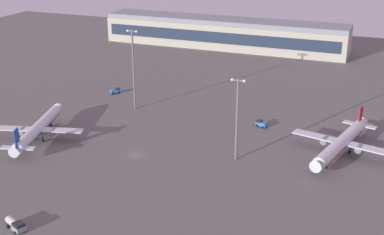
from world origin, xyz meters
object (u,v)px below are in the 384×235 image
(maintenance_van, at_px, (261,124))
(apron_light_east, at_px, (133,65))
(airplane_taxiway_distant, at_px, (38,129))
(airplane_mid_apron, at_px, (342,142))
(cargo_loader, at_px, (115,91))
(apron_light_west, at_px, (237,114))
(fuel_truck, at_px, (16,225))

(maintenance_van, height_order, apron_light_east, apron_light_east)
(airplane_taxiway_distant, relative_size, airplane_mid_apron, 0.94)
(maintenance_van, bearing_deg, cargo_loader, 102.29)
(airplane_taxiway_distant, height_order, apron_light_west, apron_light_west)
(fuel_truck, distance_m, maintenance_van, 93.15)
(maintenance_van, relative_size, apron_light_west, 0.18)
(airplane_mid_apron, xyz_separation_m, maintenance_van, (-28.99, 13.03, -2.87))
(airplane_taxiway_distant, relative_size, apron_light_west, 1.50)
(cargo_loader, distance_m, fuel_truck, 103.45)
(cargo_loader, height_order, apron_light_east, apron_light_east)
(apron_light_east, bearing_deg, maintenance_van, -0.03)
(airplane_taxiway_distant, xyz_separation_m, maintenance_van, (66.39, 38.69, -2.67))
(apron_light_east, height_order, apron_light_west, apron_light_east)
(fuel_truck, relative_size, apron_light_west, 0.26)
(fuel_truck, height_order, apron_light_west, apron_light_west)
(apron_light_east, bearing_deg, airplane_taxiway_distant, -112.36)
(apron_light_east, relative_size, apron_light_west, 1.20)
(maintenance_van, bearing_deg, apron_light_west, -156.97)
(fuel_truck, bearing_deg, apron_light_west, 168.00)
(airplane_taxiway_distant, xyz_separation_m, cargo_loader, (-0.65, 52.45, -2.67))
(apron_light_east, bearing_deg, apron_light_west, -30.10)
(fuel_truck, bearing_deg, maintenance_van, 177.58)
(fuel_truck, relative_size, maintenance_van, 1.45)
(airplane_taxiway_distant, distance_m, apron_light_west, 67.56)
(airplane_taxiway_distant, distance_m, airplane_mid_apron, 98.77)
(fuel_truck, xyz_separation_m, maintenance_van, (37.34, 85.33, -0.19))
(airplane_mid_apron, relative_size, apron_light_west, 1.59)
(apron_light_west, bearing_deg, airplane_mid_apron, 28.43)
(airplane_taxiway_distant, distance_m, fuel_truck, 55.00)
(airplane_mid_apron, bearing_deg, apron_light_east, 3.70)
(cargo_loader, xyz_separation_m, apron_light_east, (16.58, -13.73, 16.24))
(apron_light_east, xyz_separation_m, apron_light_west, (50.02, -28.99, -2.60))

